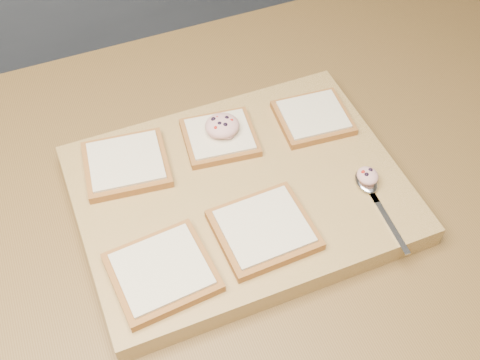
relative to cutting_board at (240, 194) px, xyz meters
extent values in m
cube|color=slate|center=(-0.07, 0.04, -0.50)|extent=(1.90, 0.75, 0.84)
cube|color=brown|center=(-0.07, 0.04, -0.05)|extent=(2.00, 0.80, 0.06)
cube|color=#AF894B|center=(0.00, 0.00, 0.00)|extent=(0.48, 0.36, 0.04)
cube|color=#9A5D28|center=(-0.15, 0.10, 0.03)|extent=(0.14, 0.13, 0.01)
cube|color=beige|center=(-0.15, 0.10, 0.03)|extent=(0.12, 0.11, 0.00)
cube|color=#9A5D28|center=(0.01, 0.10, 0.03)|extent=(0.12, 0.11, 0.01)
cube|color=beige|center=(0.01, 0.10, 0.03)|extent=(0.11, 0.10, 0.00)
cube|color=#9A5D28|center=(0.16, 0.08, 0.03)|extent=(0.12, 0.11, 0.01)
cube|color=beige|center=(0.16, 0.08, 0.03)|extent=(0.10, 0.10, 0.00)
cube|color=#9A5D28|center=(-0.15, -0.10, 0.03)|extent=(0.14, 0.13, 0.01)
cube|color=beige|center=(-0.15, -0.10, 0.04)|extent=(0.12, 0.11, 0.00)
cube|color=#9A5D28|center=(0.00, -0.09, 0.03)|extent=(0.13, 0.12, 0.01)
cube|color=beige|center=(0.00, -0.09, 0.04)|extent=(0.12, 0.11, 0.00)
ellipsoid|color=#D8968A|center=(0.01, 0.10, 0.05)|extent=(0.05, 0.05, 0.02)
sphere|color=black|center=(0.02, 0.10, 0.06)|extent=(0.01, 0.01, 0.01)
sphere|color=black|center=(0.00, 0.11, 0.06)|extent=(0.01, 0.01, 0.01)
sphere|color=black|center=(0.01, 0.09, 0.06)|extent=(0.01, 0.01, 0.01)
sphere|color=black|center=(0.01, 0.10, 0.06)|extent=(0.01, 0.01, 0.01)
sphere|color=#A5140C|center=(0.03, 0.10, 0.05)|extent=(0.01, 0.01, 0.01)
sphere|color=#A5140C|center=(0.01, 0.11, 0.05)|extent=(0.01, 0.01, 0.01)
sphere|color=#A5140C|center=(0.00, 0.09, 0.05)|extent=(0.01, 0.01, 0.01)
ellipsoid|color=silver|center=(0.18, -0.07, 0.02)|extent=(0.03, 0.05, 0.01)
cube|color=silver|center=(0.17, -0.09, 0.02)|extent=(0.01, 0.03, 0.00)
cube|color=silver|center=(0.17, -0.14, 0.02)|extent=(0.02, 0.12, 0.00)
ellipsoid|color=#D8968A|center=(0.18, -0.07, 0.04)|extent=(0.03, 0.03, 0.02)
sphere|color=black|center=(0.18, -0.06, 0.04)|extent=(0.01, 0.01, 0.01)
sphere|color=black|center=(0.17, -0.07, 0.04)|extent=(0.01, 0.01, 0.01)
sphere|color=#A5140C|center=(0.17, -0.06, 0.04)|extent=(0.01, 0.01, 0.01)
camera|label=1|loc=(-0.21, -0.51, 0.72)|focal=45.00mm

